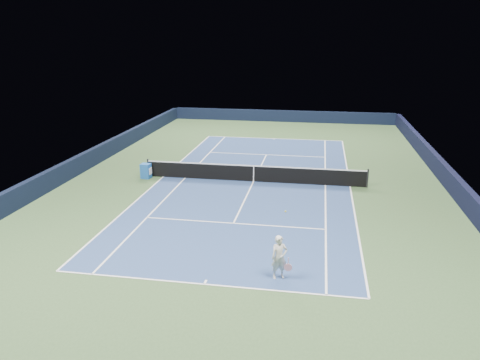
# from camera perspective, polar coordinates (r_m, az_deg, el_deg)

# --- Properties ---
(ground) EXTENTS (40.00, 40.00, 0.00)m
(ground) POSITION_cam_1_polar(r_m,az_deg,el_deg) (27.18, 1.67, -0.19)
(ground) COLOR #324C29
(ground) RESTS_ON ground
(wall_far) EXTENTS (22.00, 0.35, 1.10)m
(wall_far) POSITION_cam_1_polar(r_m,az_deg,el_deg) (46.27, 5.19, 7.77)
(wall_far) COLOR black
(wall_far) RESTS_ON ground
(wall_right) EXTENTS (0.35, 40.00, 1.10)m
(wall_right) POSITION_cam_1_polar(r_m,az_deg,el_deg) (27.73, 24.41, -0.23)
(wall_right) COLOR black
(wall_right) RESTS_ON ground
(wall_left) EXTENTS (0.35, 40.00, 1.10)m
(wall_left) POSITION_cam_1_polar(r_m,az_deg,el_deg) (30.42, -18.96, 1.85)
(wall_left) COLOR black
(wall_left) RESTS_ON ground
(court_surface) EXTENTS (10.97, 23.77, 0.01)m
(court_surface) POSITION_cam_1_polar(r_m,az_deg,el_deg) (27.18, 1.67, -0.18)
(court_surface) COLOR navy
(court_surface) RESTS_ON ground
(baseline_far) EXTENTS (10.97, 0.08, 0.00)m
(baseline_far) POSITION_cam_1_polar(r_m,az_deg,el_deg) (38.60, 4.18, 5.07)
(baseline_far) COLOR white
(baseline_far) RESTS_ON ground
(baseline_near) EXTENTS (10.97, 0.08, 0.00)m
(baseline_near) POSITION_cam_1_polar(r_m,az_deg,el_deg) (16.42, -4.38, -12.55)
(baseline_near) COLOR white
(baseline_near) RESTS_ON ground
(sideline_doubles_right) EXTENTS (0.08, 23.77, 0.00)m
(sideline_doubles_right) POSITION_cam_1_polar(r_m,az_deg,el_deg) (27.00, 13.27, -0.76)
(sideline_doubles_right) COLOR white
(sideline_doubles_right) RESTS_ON ground
(sideline_doubles_left) EXTENTS (0.08, 23.77, 0.00)m
(sideline_doubles_left) POSITION_cam_1_polar(r_m,az_deg,el_deg) (28.43, -9.34, 0.40)
(sideline_doubles_left) COLOR white
(sideline_doubles_left) RESTS_ON ground
(sideline_singles_right) EXTENTS (0.08, 23.77, 0.00)m
(sideline_singles_right) POSITION_cam_1_polar(r_m,az_deg,el_deg) (26.94, 10.36, -0.61)
(sideline_singles_right) COLOR white
(sideline_singles_right) RESTS_ON ground
(sideline_singles_left) EXTENTS (0.08, 23.77, 0.00)m
(sideline_singles_left) POSITION_cam_1_polar(r_m,az_deg,el_deg) (28.02, -6.69, 0.26)
(sideline_singles_left) COLOR white
(sideline_singles_left) RESTS_ON ground
(service_line_far) EXTENTS (8.23, 0.08, 0.00)m
(service_line_far) POSITION_cam_1_polar(r_m,az_deg,el_deg) (33.29, 3.23, 3.10)
(service_line_far) COLOR white
(service_line_far) RESTS_ON ground
(service_line_near) EXTENTS (8.23, 0.08, 0.00)m
(service_line_near) POSITION_cam_1_polar(r_m,az_deg,el_deg) (21.23, -0.80, -5.29)
(service_line_near) COLOR white
(service_line_near) RESTS_ON ground
(center_service_line) EXTENTS (0.08, 12.80, 0.00)m
(center_service_line) POSITION_cam_1_polar(r_m,az_deg,el_deg) (27.17, 1.67, -0.17)
(center_service_line) COLOR white
(center_service_line) RESTS_ON ground
(center_mark_far) EXTENTS (0.08, 0.30, 0.00)m
(center_mark_far) POSITION_cam_1_polar(r_m,az_deg,el_deg) (38.45, 4.16, 5.02)
(center_mark_far) COLOR white
(center_mark_far) RESTS_ON ground
(center_mark_near) EXTENTS (0.08, 0.30, 0.00)m
(center_mark_near) POSITION_cam_1_polar(r_m,az_deg,el_deg) (16.55, -4.25, -12.30)
(center_mark_near) COLOR white
(center_mark_near) RESTS_ON ground
(tennis_net) EXTENTS (12.90, 0.10, 1.07)m
(tennis_net) POSITION_cam_1_polar(r_m,az_deg,el_deg) (27.03, 1.68, 0.83)
(tennis_net) COLOR black
(tennis_net) RESTS_ON ground
(sponsor_cube) EXTENTS (0.60, 0.54, 0.88)m
(sponsor_cube) POSITION_cam_1_polar(r_m,az_deg,el_deg) (28.25, -11.39, 1.09)
(sponsor_cube) COLOR #1D58AF
(sponsor_cube) RESTS_ON ground
(tennis_player) EXTENTS (0.80, 1.32, 2.15)m
(tennis_player) POSITION_cam_1_polar(r_m,az_deg,el_deg) (16.46, 4.82, -9.37)
(tennis_player) COLOR silver
(tennis_player) RESTS_ON ground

